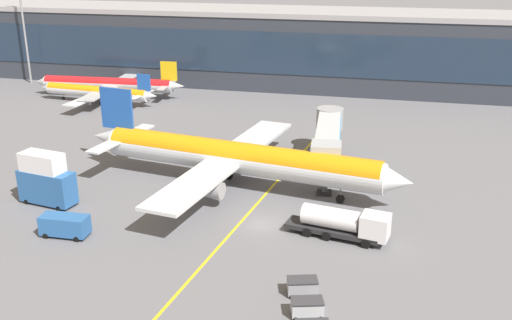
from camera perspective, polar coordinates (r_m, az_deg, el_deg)
ground_plane at (r=65.00m, az=0.68°, el=-6.25°), size 700.00×700.00×0.00m
apron_lead_in_line at (r=67.23m, az=-0.86°, el=-5.32°), size 9.62×79.49×0.01m
terminal_building at (r=128.42m, az=8.33°, el=10.52°), size 192.59×18.89×16.09m
main_airliner at (r=73.68m, az=-1.88°, el=0.26°), size 43.34×34.70×11.14m
jet_bridge at (r=79.71m, az=6.99°, el=2.42°), size 5.31×19.71×6.59m
fuel_tanker at (r=62.04m, az=8.50°, el=-6.04°), size 11.07×4.36×3.25m
catering_lift at (r=73.11m, az=-19.63°, el=-1.79°), size 7.13×3.63×6.30m
crew_van at (r=65.21m, az=-18.07°, el=-5.95°), size 5.05×2.24×2.30m
baggage_cart_1 at (r=50.15m, az=4.96°, el=-13.98°), size 2.97×2.24×1.48m
baggage_cart_2 at (r=52.81m, az=4.50°, el=-12.05°), size 2.97×2.24×1.48m
commuter_jet_far at (r=122.71m, az=-14.05°, el=7.13°), size 31.53×25.19×7.59m
commuter_jet_near at (r=118.49m, az=-15.06°, el=6.38°), size 25.79×20.61×6.37m
apron_light_mast_1 at (r=139.61m, az=-21.61°, el=12.73°), size 2.80×0.50×24.75m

